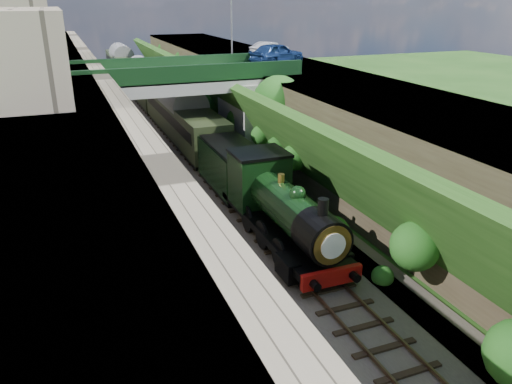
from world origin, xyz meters
The scene contains 20 objects.
ground centered at (0.00, 0.00, 0.00)m, with size 160.00×160.00×0.00m, color #1E4714.
trackbed centered at (0.00, 20.00, 0.10)m, with size 10.00×90.00×0.20m, color #473F38.
retaining_wall centered at (-5.50, 20.00, 3.50)m, with size 1.00×90.00×7.00m, color #756B56.
street_plateau_left centered at (-9.00, 20.00, 3.50)m, with size 6.00×90.00×7.00m, color #262628.
street_plateau_right centered at (9.50, 20.00, 3.12)m, with size 8.00×90.00×6.25m, color #262628.
embankment_slope centered at (5.00, 20.58, 2.77)m, with size 4.47×90.00×6.36m.
track_left centered at (-2.00, 20.00, 0.25)m, with size 2.50×90.00×0.20m.
track_right centered at (1.20, 20.00, 0.25)m, with size 2.50×90.00×0.20m.
road_bridge centered at (0.94, 24.00, 4.08)m, with size 16.00×6.40×7.25m.
building_far centered at (-10.50, 30.00, 10.00)m, with size 5.00×10.00×6.00m, color gray.
building_near centered at (-9.50, 14.00, 9.00)m, with size 4.00×8.00×4.00m, color gray.
tree centered at (5.91, 19.16, 4.65)m, with size 3.60×3.80×6.60m.
lamppost centered at (7.04, 32.17, 9.57)m, with size 0.87×0.15×6.00m.
car_blue centered at (9.13, 27.02, 7.11)m, with size 2.03×5.06×1.72m, color navy.
car_silver centered at (10.76, 32.36, 6.92)m, with size 1.42×4.07×1.34m, color #AFB1B4.
locomotive centered at (1.20, 8.07, 1.89)m, with size 3.10×10.22×3.83m.
tender centered at (1.20, 15.44, 1.62)m, with size 2.70×6.00×3.05m.
coach_front centered at (1.20, 28.04, 2.05)m, with size 2.90×18.00×3.70m.
coach_middle centered at (1.20, 46.84, 2.05)m, with size 2.90×18.00×3.70m.
coach_rear centered at (1.20, 65.64, 2.05)m, with size 2.90×18.00×3.70m.
Camera 1 is at (-8.03, -11.98, 11.52)m, focal length 35.00 mm.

